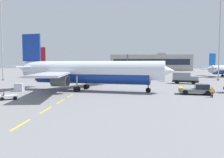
{
  "coord_description": "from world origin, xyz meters",
  "views": [
    {
      "loc": [
        27.66,
        -25.02,
        5.71
      ],
      "look_at": [
        24.62,
        28.02,
        2.01
      ],
      "focal_mm": 36.02,
      "sensor_mm": 36.0,
      "label": 1
    }
  ],
  "objects_px": {
    "ground_crew_worker": "(212,92)",
    "apron_light_mast_near": "(1,26)",
    "apron_light_mast_far": "(220,27)",
    "airliner_far_right": "(71,67)",
    "uld_cargo_container": "(19,87)",
    "airliner_foreground": "(88,72)",
    "airliner_mid_left": "(129,67)",
    "fuel_service_truck": "(185,78)",
    "pushback_tug": "(197,90)"
  },
  "relations": [
    {
      "from": "airliner_far_right",
      "to": "ground_crew_worker",
      "type": "height_order",
      "value": "airliner_far_right"
    },
    {
      "from": "pushback_tug",
      "to": "airliner_far_right",
      "type": "relative_size",
      "value": 0.18
    },
    {
      "from": "airliner_foreground",
      "to": "airliner_far_right",
      "type": "bearing_deg",
      "value": 107.85
    },
    {
      "from": "ground_crew_worker",
      "to": "apron_light_mast_near",
      "type": "bearing_deg",
      "value": 147.7
    },
    {
      "from": "airliner_far_right",
      "to": "fuel_service_truck",
      "type": "bearing_deg",
      "value": -35.12
    },
    {
      "from": "airliner_foreground",
      "to": "airliner_far_right",
      "type": "relative_size",
      "value": 0.97
    },
    {
      "from": "ground_crew_worker",
      "to": "apron_light_mast_near",
      "type": "height_order",
      "value": "apron_light_mast_near"
    },
    {
      "from": "pushback_tug",
      "to": "fuel_service_truck",
      "type": "bearing_deg",
      "value": 80.85
    },
    {
      "from": "airliner_far_right",
      "to": "airliner_mid_left",
      "type": "bearing_deg",
      "value": 55.78
    },
    {
      "from": "airliner_foreground",
      "to": "airliner_mid_left",
      "type": "height_order",
      "value": "airliner_foreground"
    },
    {
      "from": "fuel_service_truck",
      "to": "apron_light_mast_far",
      "type": "bearing_deg",
      "value": 41.43
    },
    {
      "from": "airliner_foreground",
      "to": "apron_light_mast_far",
      "type": "distance_m",
      "value": 51.31
    },
    {
      "from": "pushback_tug",
      "to": "apron_light_mast_far",
      "type": "relative_size",
      "value": 0.22
    },
    {
      "from": "airliner_mid_left",
      "to": "apron_light_mast_near",
      "type": "relative_size",
      "value": 1.09
    },
    {
      "from": "pushback_tug",
      "to": "ground_crew_worker",
      "type": "distance_m",
      "value": 4.08
    },
    {
      "from": "airliner_foreground",
      "to": "fuel_service_truck",
      "type": "bearing_deg",
      "value": 36.01
    },
    {
      "from": "fuel_service_truck",
      "to": "apron_light_mast_near",
      "type": "relative_size",
      "value": 0.25
    },
    {
      "from": "uld_cargo_container",
      "to": "airliner_far_right",
      "type": "bearing_deg",
      "value": 90.73
    },
    {
      "from": "fuel_service_truck",
      "to": "pushback_tug",
      "type": "bearing_deg",
      "value": -99.15
    },
    {
      "from": "airliner_mid_left",
      "to": "ground_crew_worker",
      "type": "bearing_deg",
      "value": -82.35
    },
    {
      "from": "fuel_service_truck",
      "to": "apron_light_mast_far",
      "type": "relative_size",
      "value": 0.26
    },
    {
      "from": "airliner_mid_left",
      "to": "apron_light_mast_far",
      "type": "xyz_separation_m",
      "value": [
        28.84,
        -51.17,
        13.87
      ]
    },
    {
      "from": "airliner_mid_left",
      "to": "airliner_far_right",
      "type": "xyz_separation_m",
      "value": [
        -24.71,
        -36.32,
        0.37
      ]
    },
    {
      "from": "airliner_foreground",
      "to": "fuel_service_truck",
      "type": "distance_m",
      "value": 30.43
    },
    {
      "from": "airliner_foreground",
      "to": "ground_crew_worker",
      "type": "bearing_deg",
      "value": -20.48
    },
    {
      "from": "airliner_foreground",
      "to": "apron_light_mast_near",
      "type": "height_order",
      "value": "apron_light_mast_near"
    },
    {
      "from": "airliner_mid_left",
      "to": "fuel_service_truck",
      "type": "distance_m",
      "value": 65.51
    },
    {
      "from": "airliner_mid_left",
      "to": "ground_crew_worker",
      "type": "relative_size",
      "value": 18.63
    },
    {
      "from": "ground_crew_worker",
      "to": "apron_light_mast_near",
      "type": "distance_m",
      "value": 67.82
    },
    {
      "from": "airliner_far_right",
      "to": "apron_light_mast_far",
      "type": "height_order",
      "value": "apron_light_mast_far"
    },
    {
      "from": "airliner_mid_left",
      "to": "airliner_far_right",
      "type": "bearing_deg",
      "value": -124.22
    },
    {
      "from": "pushback_tug",
      "to": "uld_cargo_container",
      "type": "xyz_separation_m",
      "value": [
        -34.98,
        2.75,
        -0.1
      ]
    },
    {
      "from": "airliner_mid_left",
      "to": "airliner_far_right",
      "type": "height_order",
      "value": "airliner_far_right"
    },
    {
      "from": "fuel_service_truck",
      "to": "apron_light_mast_far",
      "type": "height_order",
      "value": "apron_light_mast_far"
    },
    {
      "from": "apron_light_mast_near",
      "to": "apron_light_mast_far",
      "type": "relative_size",
      "value": 1.03
    },
    {
      "from": "airliner_far_right",
      "to": "uld_cargo_container",
      "type": "relative_size",
      "value": 20.47
    },
    {
      "from": "ground_crew_worker",
      "to": "apron_light_mast_near",
      "type": "xyz_separation_m",
      "value": [
        -55.48,
        35.06,
        17.09
      ]
    },
    {
      "from": "pushback_tug",
      "to": "airliner_far_right",
      "type": "distance_m",
      "value": 61.27
    },
    {
      "from": "airliner_far_right",
      "to": "pushback_tug",
      "type": "bearing_deg",
      "value": -54.45
    },
    {
      "from": "airliner_far_right",
      "to": "uld_cargo_container",
      "type": "bearing_deg",
      "value": -89.27
    },
    {
      "from": "airliner_far_right",
      "to": "airliner_foreground",
      "type": "bearing_deg",
      "value": -72.15
    },
    {
      "from": "airliner_mid_left",
      "to": "ground_crew_worker",
      "type": "height_order",
      "value": "airliner_mid_left"
    },
    {
      "from": "airliner_far_right",
      "to": "uld_cargo_container",
      "type": "xyz_separation_m",
      "value": [
        0.6,
        -47.03,
        -3.27
      ]
    },
    {
      "from": "airliner_far_right",
      "to": "uld_cargo_container",
      "type": "distance_m",
      "value": 47.15
    },
    {
      "from": "apron_light_mast_near",
      "to": "apron_light_mast_far",
      "type": "height_order",
      "value": "apron_light_mast_near"
    },
    {
      "from": "ground_crew_worker",
      "to": "apron_light_mast_far",
      "type": "relative_size",
      "value": 0.06
    },
    {
      "from": "fuel_service_truck",
      "to": "uld_cargo_container",
      "type": "distance_m",
      "value": 43.22
    },
    {
      "from": "uld_cargo_container",
      "to": "apron_light_mast_near",
      "type": "relative_size",
      "value": 0.06
    },
    {
      "from": "pushback_tug",
      "to": "ground_crew_worker",
      "type": "height_order",
      "value": "pushback_tug"
    },
    {
      "from": "airliner_foreground",
      "to": "uld_cargo_container",
      "type": "height_order",
      "value": "airliner_foreground"
    }
  ]
}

